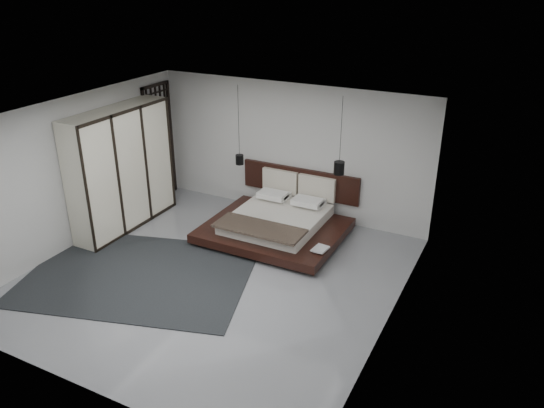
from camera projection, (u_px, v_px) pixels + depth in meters
The scene contains 14 objects.
floor at pixel (215, 276), 9.14m from camera, with size 6.00×6.00×0.00m, color gray.
ceiling at pixel (207, 117), 8.00m from camera, with size 6.00×6.00×0.00m, color white.
wall_back at pixel (290, 150), 11.01m from camera, with size 6.00×6.00×0.00m, color silver.
wall_front at pixel (69, 295), 6.13m from camera, with size 6.00×6.00×0.00m, color silver.
wall_left at pixel (75, 172), 9.81m from camera, with size 6.00×6.00×0.00m, color silver.
wall_right at pixel (394, 242), 7.33m from camera, with size 6.00×6.00×0.00m, color silver.
lattice_screen at pixel (160, 142), 11.82m from camera, with size 0.05×0.90×2.60m, color black.
bed at pixel (278, 221), 10.48m from camera, with size 2.62×2.33×1.05m.
book_lower at pixel (316, 248), 9.52m from camera, with size 0.22×0.30×0.03m, color #99724C.
book_upper at pixel (314, 247), 9.50m from camera, with size 0.24×0.33×0.02m, color #99724C.
pendant_left at pixel (240, 159), 10.83m from camera, with size 0.17×0.17×1.63m.
pendant_right at pixel (339, 168), 9.87m from camera, with size 0.20×0.20×1.47m.
wardrobe at pixel (121, 169), 10.49m from camera, with size 0.59×2.49×2.44m.
rug at pixel (139, 274), 9.17m from camera, with size 3.79×2.71×0.02m, color black.
Camera 1 is at (4.43, -6.54, 4.86)m, focal length 35.00 mm.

